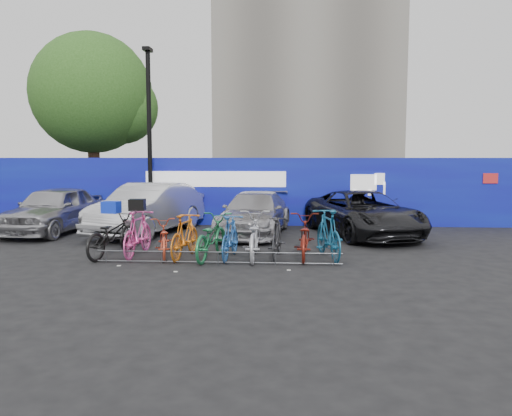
# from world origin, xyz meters

# --- Properties ---
(ground) EXTENTS (100.00, 100.00, 0.00)m
(ground) POSITION_xyz_m (0.00, 0.00, 0.00)
(ground) COLOR black
(ground) RESTS_ON ground
(hoarding) EXTENTS (22.00, 0.18, 2.40)m
(hoarding) POSITION_xyz_m (0.01, 6.00, 1.20)
(hoarding) COLOR #100B9C
(hoarding) RESTS_ON ground
(tree) EXTENTS (5.40, 5.20, 7.80)m
(tree) POSITION_xyz_m (-6.77, 10.06, 5.07)
(tree) COLOR #382314
(tree) RESTS_ON ground
(lamppost) EXTENTS (0.25, 0.50, 6.11)m
(lamppost) POSITION_xyz_m (-3.20, 5.40, 3.27)
(lamppost) COLOR black
(lamppost) RESTS_ON ground
(bike_rack) EXTENTS (5.60, 0.03, 0.30)m
(bike_rack) POSITION_xyz_m (-0.00, -0.60, 0.16)
(bike_rack) COLOR #595B60
(bike_rack) RESTS_ON ground
(car_0) EXTENTS (2.15, 4.57, 1.51)m
(car_0) POSITION_xyz_m (-5.92, 3.80, 0.76)
(car_0) COLOR #A2A2A6
(car_0) RESTS_ON ground
(car_1) EXTENTS (2.91, 5.14, 1.60)m
(car_1) POSITION_xyz_m (-2.84, 3.81, 0.80)
(car_1) COLOR silver
(car_1) RESTS_ON ground
(car_2) EXTENTS (2.40, 4.75, 1.32)m
(car_2) POSITION_xyz_m (0.53, 3.88, 0.66)
(car_2) COLOR #A3A2A7
(car_2) RESTS_ON ground
(car_3) EXTENTS (3.67, 5.45, 1.39)m
(car_3) POSITION_xyz_m (3.89, 3.80, 0.69)
(car_3) COLOR black
(car_3) RESTS_ON ground
(bike_0) EXTENTS (1.19, 2.15, 1.07)m
(bike_0) POSITION_xyz_m (-2.71, 0.12, 0.54)
(bike_0) COLOR black
(bike_0) RESTS_ON ground
(bike_1) EXTENTS (0.64, 1.91, 1.13)m
(bike_1) POSITION_xyz_m (-2.09, 0.20, 0.57)
(bike_1) COLOR #EE4CA1
(bike_1) RESTS_ON ground
(bike_2) EXTENTS (1.01, 1.81, 0.90)m
(bike_2) POSITION_xyz_m (-1.45, 0.15, 0.45)
(bike_2) COLOR #C94428
(bike_2) RESTS_ON ground
(bike_3) EXTENTS (0.78, 1.85, 1.08)m
(bike_3) POSITION_xyz_m (-0.89, 0.03, 0.54)
(bike_3) COLOR orange
(bike_3) RESTS_ON ground
(bike_4) EXTENTS (1.06, 2.12, 1.06)m
(bike_4) POSITION_xyz_m (-0.26, -0.02, 0.53)
(bike_4) COLOR #1C6F3C
(bike_4) RESTS_ON ground
(bike_5) EXTENTS (0.65, 1.79, 1.05)m
(bike_5) POSITION_xyz_m (0.20, 0.03, 0.53)
(bike_5) COLOR #2459A5
(bike_5) RESTS_ON ground
(bike_6) EXTENTS (0.76, 2.12, 1.11)m
(bike_6) POSITION_xyz_m (0.76, 0.06, 0.55)
(bike_6) COLOR #B1B2B9
(bike_6) RESTS_ON ground
(bike_7) EXTENTS (0.61, 1.69, 0.99)m
(bike_7) POSITION_xyz_m (1.31, 0.20, 0.50)
(bike_7) COLOR #27282A
(bike_7) RESTS_ON ground
(bike_8) EXTENTS (0.80, 2.03, 1.05)m
(bike_8) POSITION_xyz_m (1.96, 0.20, 0.52)
(bike_8) COLOR maroon
(bike_8) RESTS_ON ground
(bike_9) EXTENTS (0.94, 2.07, 1.20)m
(bike_9) POSITION_xyz_m (2.54, 0.18, 0.60)
(bike_9) COLOR #165980
(bike_9) RESTS_ON ground
(cargo_crate) EXTENTS (0.43, 0.35, 0.28)m
(cargo_crate) POSITION_xyz_m (-2.71, 0.12, 1.21)
(cargo_crate) COLOR #102CD2
(cargo_crate) RESTS_ON bike_0
(cargo_topcase) EXTENTS (0.40, 0.37, 0.27)m
(cargo_topcase) POSITION_xyz_m (-2.09, 0.20, 1.27)
(cargo_topcase) COLOR black
(cargo_topcase) RESTS_ON bike_1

